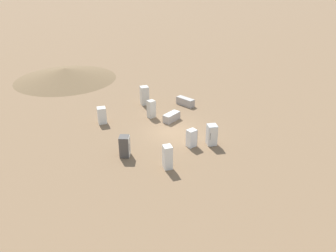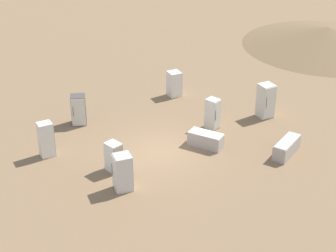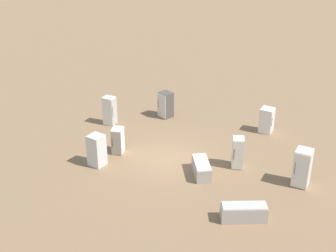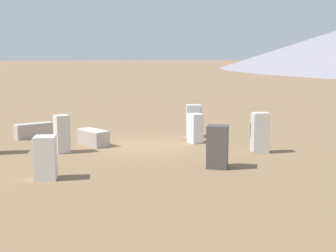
{
  "view_description": "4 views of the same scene",
  "coord_description": "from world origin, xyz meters",
  "px_view_note": "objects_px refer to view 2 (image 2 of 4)",
  "views": [
    {
      "loc": [
        -10.53,
        -22.08,
        12.6
      ],
      "look_at": [
        -0.89,
        -0.96,
        1.13
      ],
      "focal_mm": 35.0,
      "sensor_mm": 36.0,
      "label": 1
    },
    {
      "loc": [
        19.6,
        -12.92,
        13.67
      ],
      "look_at": [
        0.34,
        0.07,
        1.47
      ],
      "focal_mm": 60.0,
      "sensor_mm": 36.0,
      "label": 2
    },
    {
      "loc": [
        19.64,
        7.41,
        12.29
      ],
      "look_at": [
        -0.27,
        -0.18,
        1.78
      ],
      "focal_mm": 50.0,
      "sensor_mm": 36.0,
      "label": 3
    },
    {
      "loc": [
        -20.85,
        3.88,
        4.09
      ],
      "look_at": [
        -1.19,
        -1.11,
        1.08
      ],
      "focal_mm": 50.0,
      "sensor_mm": 36.0,
      "label": 4
    }
  ],
  "objects_px": {
    "discarded_fridge_1": "(287,147)",
    "discarded_fridge_3": "(114,157)",
    "discarded_fridge_0": "(206,139)",
    "discarded_fridge_2": "(213,114)",
    "discarded_fridge_4": "(266,101)",
    "discarded_fridge_8": "(79,110)",
    "discarded_fridge_5": "(174,84)",
    "discarded_fridge_7": "(46,139)",
    "discarded_fridge_6": "(123,172)"
  },
  "relations": [
    {
      "from": "discarded_fridge_1",
      "to": "discarded_fridge_3",
      "type": "bearing_deg",
      "value": 43.84
    },
    {
      "from": "discarded_fridge_0",
      "to": "discarded_fridge_2",
      "type": "relative_size",
      "value": 1.13
    },
    {
      "from": "discarded_fridge_4",
      "to": "discarded_fridge_8",
      "type": "distance_m",
      "value": 9.95
    },
    {
      "from": "discarded_fridge_3",
      "to": "discarded_fridge_8",
      "type": "distance_m",
      "value": 5.15
    },
    {
      "from": "discarded_fridge_4",
      "to": "discarded_fridge_5",
      "type": "bearing_deg",
      "value": -56.62
    },
    {
      "from": "discarded_fridge_3",
      "to": "discarded_fridge_8",
      "type": "bearing_deg",
      "value": -109.31
    },
    {
      "from": "discarded_fridge_3",
      "to": "discarded_fridge_4",
      "type": "distance_m",
      "value": 9.44
    },
    {
      "from": "discarded_fridge_2",
      "to": "discarded_fridge_8",
      "type": "relative_size",
      "value": 1.02
    },
    {
      "from": "discarded_fridge_1",
      "to": "discarded_fridge_7",
      "type": "distance_m",
      "value": 11.39
    },
    {
      "from": "discarded_fridge_6",
      "to": "discarded_fridge_3",
      "type": "bearing_deg",
      "value": -2.14
    },
    {
      "from": "discarded_fridge_1",
      "to": "discarded_fridge_8",
      "type": "height_order",
      "value": "discarded_fridge_8"
    },
    {
      "from": "discarded_fridge_1",
      "to": "discarded_fridge_8",
      "type": "bearing_deg",
      "value": 16.56
    },
    {
      "from": "discarded_fridge_0",
      "to": "discarded_fridge_7",
      "type": "xyz_separation_m",
      "value": [
        -3.49,
        -6.78,
        0.5
      ]
    },
    {
      "from": "discarded_fridge_2",
      "to": "discarded_fridge_6",
      "type": "bearing_deg",
      "value": 4.24
    },
    {
      "from": "discarded_fridge_1",
      "to": "discarded_fridge_4",
      "type": "height_order",
      "value": "discarded_fridge_4"
    },
    {
      "from": "discarded_fridge_2",
      "to": "discarded_fridge_8",
      "type": "distance_m",
      "value": 6.99
    },
    {
      "from": "discarded_fridge_1",
      "to": "discarded_fridge_6",
      "type": "bearing_deg",
      "value": 54.96
    },
    {
      "from": "discarded_fridge_7",
      "to": "discarded_fridge_2",
      "type": "bearing_deg",
      "value": 82.0
    },
    {
      "from": "discarded_fridge_1",
      "to": "discarded_fridge_3",
      "type": "distance_m",
      "value": 8.23
    },
    {
      "from": "discarded_fridge_3",
      "to": "discarded_fridge_7",
      "type": "xyz_separation_m",
      "value": [
        -2.94,
        -1.98,
        0.17
      ]
    },
    {
      "from": "discarded_fridge_3",
      "to": "discarded_fridge_8",
      "type": "height_order",
      "value": "discarded_fridge_8"
    },
    {
      "from": "discarded_fridge_3",
      "to": "discarded_fridge_8",
      "type": "xyz_separation_m",
      "value": [
        -5.1,
        0.74,
        0.1
      ]
    },
    {
      "from": "discarded_fridge_0",
      "to": "discarded_fridge_5",
      "type": "xyz_separation_m",
      "value": [
        -5.77,
        2.12,
        0.37
      ]
    },
    {
      "from": "discarded_fridge_6",
      "to": "discarded_fridge_7",
      "type": "height_order",
      "value": "discarded_fridge_7"
    },
    {
      "from": "discarded_fridge_2",
      "to": "discarded_fridge_5",
      "type": "height_order",
      "value": "discarded_fridge_2"
    },
    {
      "from": "discarded_fridge_2",
      "to": "discarded_fridge_0",
      "type": "bearing_deg",
      "value": 27.8
    },
    {
      "from": "discarded_fridge_3",
      "to": "discarded_fridge_1",
      "type": "bearing_deg",
      "value": 145.02
    },
    {
      "from": "discarded_fridge_4",
      "to": "discarded_fridge_8",
      "type": "relative_size",
      "value": 1.16
    },
    {
      "from": "discarded_fridge_2",
      "to": "discarded_fridge_5",
      "type": "distance_m",
      "value": 4.47
    },
    {
      "from": "discarded_fridge_4",
      "to": "discarded_fridge_6",
      "type": "bearing_deg",
      "value": 16.77
    },
    {
      "from": "discarded_fridge_1",
      "to": "discarded_fridge_6",
      "type": "relative_size",
      "value": 1.22
    },
    {
      "from": "discarded_fridge_8",
      "to": "discarded_fridge_5",
      "type": "bearing_deg",
      "value": -152.15
    },
    {
      "from": "discarded_fridge_1",
      "to": "discarded_fridge_2",
      "type": "height_order",
      "value": "discarded_fridge_2"
    },
    {
      "from": "discarded_fridge_1",
      "to": "discarded_fridge_5",
      "type": "distance_m",
      "value": 8.58
    },
    {
      "from": "discarded_fridge_1",
      "to": "discarded_fridge_4",
      "type": "relative_size",
      "value": 1.09
    },
    {
      "from": "discarded_fridge_2",
      "to": "discarded_fridge_1",
      "type": "bearing_deg",
      "value": 91.9
    },
    {
      "from": "discarded_fridge_6",
      "to": "discarded_fridge_7",
      "type": "distance_m",
      "value": 4.73
    },
    {
      "from": "discarded_fridge_2",
      "to": "discarded_fridge_4",
      "type": "xyz_separation_m",
      "value": [
        0.55,
        3.17,
        0.12
      ]
    },
    {
      "from": "discarded_fridge_4",
      "to": "discarded_fridge_1",
      "type": "bearing_deg",
      "value": 68.42
    },
    {
      "from": "discarded_fridge_2",
      "to": "discarded_fridge_7",
      "type": "bearing_deg",
      "value": -29.54
    },
    {
      "from": "discarded_fridge_0",
      "to": "discarded_fridge_8",
      "type": "relative_size",
      "value": 1.15
    },
    {
      "from": "discarded_fridge_6",
      "to": "discarded_fridge_1",
      "type": "bearing_deg",
      "value": -89.69
    },
    {
      "from": "discarded_fridge_3",
      "to": "discarded_fridge_5",
      "type": "bearing_deg",
      "value": -154.0
    },
    {
      "from": "discarded_fridge_0",
      "to": "discarded_fridge_8",
      "type": "xyz_separation_m",
      "value": [
        -5.65,
        -4.06,
        0.44
      ]
    },
    {
      "from": "discarded_fridge_1",
      "to": "discarded_fridge_5",
      "type": "relative_size",
      "value": 1.38
    },
    {
      "from": "discarded_fridge_4",
      "to": "discarded_fridge_6",
      "type": "distance_m",
      "value": 10.01
    },
    {
      "from": "discarded_fridge_6",
      "to": "discarded_fridge_8",
      "type": "height_order",
      "value": "discarded_fridge_6"
    },
    {
      "from": "discarded_fridge_4",
      "to": "discarded_fridge_8",
      "type": "xyz_separation_m",
      "value": [
        -4.84,
        -8.69,
        -0.13
      ]
    },
    {
      "from": "discarded_fridge_3",
      "to": "discarded_fridge_2",
      "type": "bearing_deg",
      "value": 176.25
    },
    {
      "from": "discarded_fridge_8",
      "to": "discarded_fridge_4",
      "type": "bearing_deg",
      "value": 177.6
    }
  ]
}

